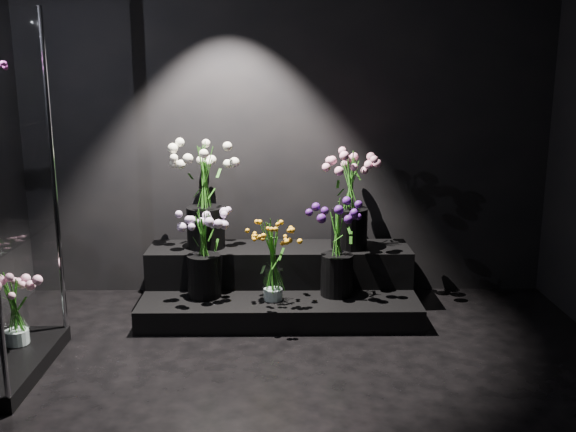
{
  "coord_description": "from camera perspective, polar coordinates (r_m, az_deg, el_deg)",
  "views": [
    {
      "loc": [
        -0.06,
        -2.85,
        1.71
      ],
      "look_at": [
        -0.0,
        1.2,
        0.78
      ],
      "focal_mm": 40.0,
      "sensor_mm": 36.0,
      "label": 1
    }
  ],
  "objects": [
    {
      "name": "wall_back",
      "position": [
        4.86,
        -0.12,
        9.21
      ],
      "size": [
        4.0,
        0.0,
        4.0
      ],
      "primitive_type": "plane",
      "rotation": [
        1.57,
        0.0,
        0.0
      ],
      "color": "black",
      "rests_on": "floor"
    },
    {
      "name": "bouquet_case_base_pink",
      "position": [
        4.19,
        -23.17,
        -7.4
      ],
      "size": [
        0.37,
        0.37,
        0.45
      ],
      "rotation": [
        0.0,
        0.0,
        -0.28
      ],
      "color": "white",
      "rests_on": "display_case"
    },
    {
      "name": "display_riser",
      "position": [
        4.72,
        -0.77,
        -6.06
      ],
      "size": [
        1.93,
        0.86,
        0.43
      ],
      "color": "black",
      "rests_on": "floor"
    },
    {
      "name": "bouquet_purple",
      "position": [
        4.45,
        4.41,
        -2.24
      ],
      "size": [
        0.35,
        0.35,
        0.69
      ],
      "rotation": [
        0.0,
        0.0,
        0.05
      ],
      "color": "black",
      "rests_on": "display_riser"
    },
    {
      "name": "bouquet_pink_roses",
      "position": [
        4.67,
        5.53,
        1.73
      ],
      "size": [
        0.42,
        0.42,
        0.71
      ],
      "rotation": [
        0.0,
        0.0,
        0.3
      ],
      "color": "black",
      "rests_on": "display_riser"
    },
    {
      "name": "bouquet_lilac",
      "position": [
        4.45,
        -7.53,
        -2.59
      ],
      "size": [
        0.46,
        0.46,
        0.62
      ],
      "rotation": [
        0.0,
        0.0,
        0.22
      ],
      "color": "black",
      "rests_on": "display_riser"
    },
    {
      "name": "bouquet_orange_bells",
      "position": [
        4.37,
        -1.35,
        -3.94
      ],
      "size": [
        0.31,
        0.31,
        0.56
      ],
      "rotation": [
        0.0,
        0.0,
        0.26
      ],
      "color": "white",
      "rests_on": "display_riser"
    },
    {
      "name": "wall_front",
      "position": [
        0.91,
        2.78,
        -7.05
      ],
      "size": [
        4.0,
        0.0,
        4.0
      ],
      "primitive_type": "plane",
      "rotation": [
        -1.57,
        0.0,
        0.0
      ],
      "color": "black",
      "rests_on": "floor"
    },
    {
      "name": "bouquet_cream_roses",
      "position": [
        4.69,
        -7.41,
        2.29
      ],
      "size": [
        0.51,
        0.51,
        0.76
      ],
      "rotation": [
        0.0,
        0.0,
        -0.33
      ],
      "color": "black",
      "rests_on": "display_riser"
    },
    {
      "name": "floor",
      "position": [
        3.33,
        0.31,
        -18.06
      ],
      "size": [
        4.0,
        4.0,
        0.0
      ],
      "primitive_type": "plane",
      "color": "black",
      "rests_on": "ground"
    }
  ]
}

